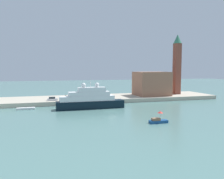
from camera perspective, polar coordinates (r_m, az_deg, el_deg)
ground at (r=77.05m, az=0.10°, el=-5.38°), size 400.00×400.00×0.00m
quay_dock at (r=102.23m, az=-4.09°, el=-2.29°), size 110.00×20.83×1.64m
large_yacht at (r=81.99m, az=-5.53°, el=-2.59°), size 23.90×4.16×11.19m
small_motorboat at (r=61.81m, az=11.31°, el=-7.37°), size 4.90×1.63×3.12m
work_barge at (r=85.50m, az=-20.46°, el=-4.42°), size 6.09×1.72×0.68m
harbor_building at (r=109.29m, az=9.72°, el=1.45°), size 14.84×12.48×10.94m
bell_tower at (r=117.40m, az=15.73°, el=6.52°), size 3.96×3.96×28.82m
parked_car at (r=93.08m, az=-14.49°, el=-2.29°), size 3.92×1.66×1.47m
person_figure at (r=97.74m, az=-11.42°, el=-1.78°), size 0.36×0.36×1.70m
mooring_bollard at (r=93.11m, az=-3.76°, el=-2.30°), size 0.37×0.37×0.70m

